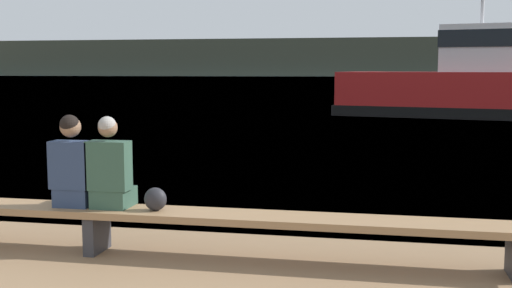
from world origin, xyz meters
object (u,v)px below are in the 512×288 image
object	(u,v)px
person_left	(73,167)
bench_main	(97,214)
tugboat_red	(478,88)
person_right	(110,170)
shopping_bag	(155,199)

from	to	relation	value
person_left	bench_main	bearing A→B (deg)	-2.34
person_left	tugboat_red	world-z (taller)	tugboat_red
tugboat_red	bench_main	bearing A→B (deg)	174.97
person_right	shopping_bag	world-z (taller)	person_right
person_left	person_right	xyz separation A→B (m)	(0.42, 0.00, -0.02)
person_left	shopping_bag	size ratio (longest dim) A/B	4.07
bench_main	tugboat_red	size ratio (longest dim) A/B	0.78
bench_main	tugboat_red	xyz separation A→B (m)	(6.57, 20.92, 0.76)
person_right	shopping_bag	xyz separation A→B (m)	(0.50, -0.03, -0.28)
bench_main	shopping_bag	size ratio (longest dim) A/B	37.34
bench_main	person_right	distance (m)	0.50
person_right	shopping_bag	bearing A→B (deg)	-3.88
bench_main	person_left	world-z (taller)	person_left
person_right	tugboat_red	xyz separation A→B (m)	(6.40, 20.91, 0.29)
person_right	shopping_bag	distance (m)	0.58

